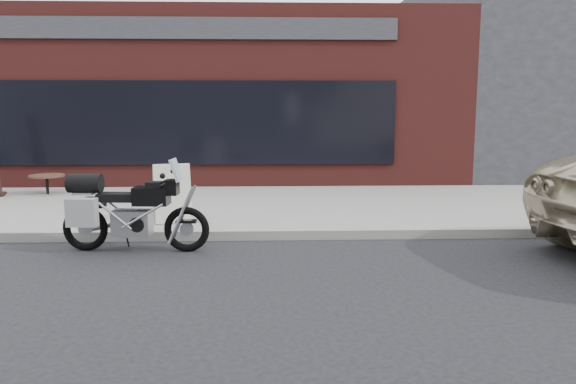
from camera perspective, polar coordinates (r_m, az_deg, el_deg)
ground at (r=5.07m, az=-1.09°, el=-15.65°), size 120.00×120.00×0.00m
near_sidewalk at (r=11.79m, az=-1.66°, el=-1.15°), size 44.00×6.00×0.15m
storefront at (r=18.70m, az=-8.06°, el=9.10°), size 14.00×10.07×4.50m
neighbour_building at (r=21.19m, az=26.81°, el=10.24°), size 10.00×10.00×6.00m
motorcycle at (r=8.43m, az=-16.24°, el=-1.92°), size 2.16×0.70×1.36m
sandwich_sign at (r=9.75m, az=-11.69°, el=-0.05°), size 0.74×0.70×0.98m
cafe_table at (r=13.58m, az=-23.31°, el=1.47°), size 0.76×0.76×0.43m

